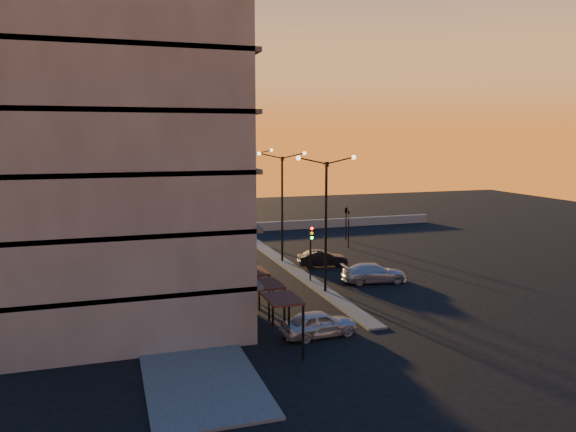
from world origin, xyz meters
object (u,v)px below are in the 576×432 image
at_px(car_hatchback, 319,323).
at_px(traffic_light_main, 311,244).
at_px(streetlamp_mid, 282,198).
at_px(car_sedan, 322,259).
at_px(car_wagon, 374,273).

bearing_deg(car_hatchback, traffic_light_main, -22.69).
height_order(streetlamp_mid, car_hatchback, streetlamp_mid).
relative_size(traffic_light_main, car_hatchback, 1.01).
relative_size(car_sedan, car_wagon, 0.84).
distance_m(traffic_light_main, car_sedan, 5.73).
bearing_deg(streetlamp_mid, car_wagon, -62.08).
relative_size(traffic_light_main, car_wagon, 0.87).
bearing_deg(traffic_light_main, car_hatchback, -108.05).
height_order(streetlamp_mid, car_wagon, streetlamp_mid).
distance_m(traffic_light_main, car_hatchback, 11.50).
distance_m(car_hatchback, car_wagon, 12.32).
bearing_deg(streetlamp_mid, car_sedan, -43.73).
relative_size(streetlamp_mid, car_wagon, 1.96).
bearing_deg(car_hatchback, streetlamp_mid, -15.72).
bearing_deg(traffic_light_main, car_wagon, -16.86).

